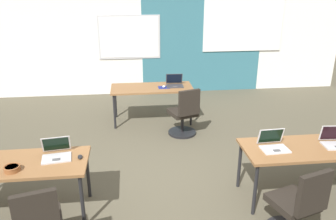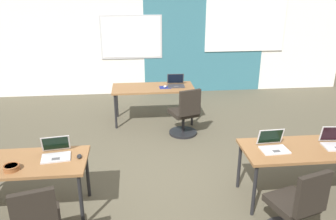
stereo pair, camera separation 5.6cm
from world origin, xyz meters
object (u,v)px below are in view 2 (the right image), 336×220
at_px(laptop_near_left_inner, 56,152).
at_px(desk_near_left, 17,166).
at_px(laptop_near_right_end, 336,142).
at_px(chair_far_right, 185,116).
at_px(mouse_far_right, 165,86).
at_px(mouse_near_left_inner, 79,156).
at_px(laptop_near_right_inner, 273,145).
at_px(snack_bowl, 11,167).
at_px(laptop_far_right, 176,83).
at_px(chair_near_right_inner, 295,210).
at_px(desk_near_right, 306,152).
at_px(desk_far_center, 153,90).

bearing_deg(laptop_near_left_inner, desk_near_left, -175.42).
bearing_deg(laptop_near_right_end, chair_far_right, 132.52).
bearing_deg(mouse_far_right, mouse_near_left_inner, -115.14).
height_order(desk_near_left, laptop_near_right_end, laptop_near_right_end).
distance_m(laptop_near_right_inner, snack_bowl, 3.07).
bearing_deg(laptop_far_right, chair_near_right_inner, -74.62).
bearing_deg(mouse_far_right, laptop_near_right_end, -55.04).
xyz_separation_m(desk_near_left, desk_near_right, (3.50, 0.00, 0.00)).
bearing_deg(mouse_near_left_inner, laptop_far_right, 61.90).
xyz_separation_m(laptop_near_right_end, laptop_far_right, (-1.68, 2.82, -0.00)).
bearing_deg(laptop_near_right_end, chair_near_right_inner, -133.30).
xyz_separation_m(desk_far_center, chair_near_right_inner, (1.30, -3.55, -0.28)).
xyz_separation_m(mouse_near_left_inner, chair_near_right_inner, (2.34, -0.78, -0.36)).
relative_size(laptop_near_left_inner, chair_far_right, 0.40).
distance_m(mouse_far_right, laptop_near_right_inner, 2.94).
relative_size(desk_near_right, laptop_far_right, 4.69).
bearing_deg(desk_near_left, laptop_far_right, 52.13).
relative_size(laptop_near_left_inner, mouse_far_right, 3.34).
distance_m(chair_far_right, chair_near_right_inner, 2.91).
xyz_separation_m(chair_far_right, chair_near_right_inner, (0.77, -2.80, 0.00)).
xyz_separation_m(mouse_far_right, chair_near_right_inner, (1.07, -3.49, -0.36)).
height_order(laptop_near_left_inner, laptop_near_right_inner, laptop_near_right_inner).
xyz_separation_m(desk_near_left, laptop_far_right, (2.21, 2.84, 0.11)).
bearing_deg(laptop_far_right, mouse_far_right, -155.81).
relative_size(desk_near_left, laptop_near_left_inner, 4.31).
relative_size(laptop_far_right, chair_far_right, 0.37).
distance_m(desk_near_left, laptop_near_right_end, 3.89).
distance_m(laptop_far_right, snack_bowl, 3.73).
distance_m(mouse_near_left_inner, chair_far_right, 2.59).
relative_size(laptop_near_right_end, chair_near_right_inner, 0.38).
bearing_deg(desk_near_left, laptop_near_right_inner, 0.31).
xyz_separation_m(desk_far_center, laptop_far_right, (0.46, 0.04, 0.11)).
bearing_deg(desk_far_center, laptop_far_right, 4.86).
bearing_deg(desk_near_right, chair_near_right_inner, -120.88).
distance_m(laptop_near_right_end, chair_far_right, 2.63).
relative_size(laptop_near_left_inner, laptop_far_right, 1.09).
bearing_deg(desk_far_center, laptop_near_left_inner, -116.03).
bearing_deg(mouse_far_right, laptop_near_left_inner, -120.37).
bearing_deg(desk_near_left, laptop_near_left_inner, 12.79).
xyz_separation_m(laptop_near_left_inner, mouse_near_left_inner, (0.28, -0.07, -0.03)).
bearing_deg(laptop_near_right_inner, desk_far_center, 112.42).
bearing_deg(chair_near_right_inner, laptop_far_right, -94.13).
bearing_deg(snack_bowl, desk_near_left, 92.17).
bearing_deg(desk_near_left, desk_far_center, 57.99).
relative_size(desk_near_right, mouse_far_right, 14.41).
height_order(desk_near_left, mouse_far_right, mouse_far_right).
relative_size(laptop_far_right, mouse_far_right, 3.07).
bearing_deg(desk_far_center, chair_near_right_inner, -69.81).
bearing_deg(chair_far_right, laptop_near_left_inner, 28.04).
distance_m(desk_near_right, laptop_far_right, 3.12).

